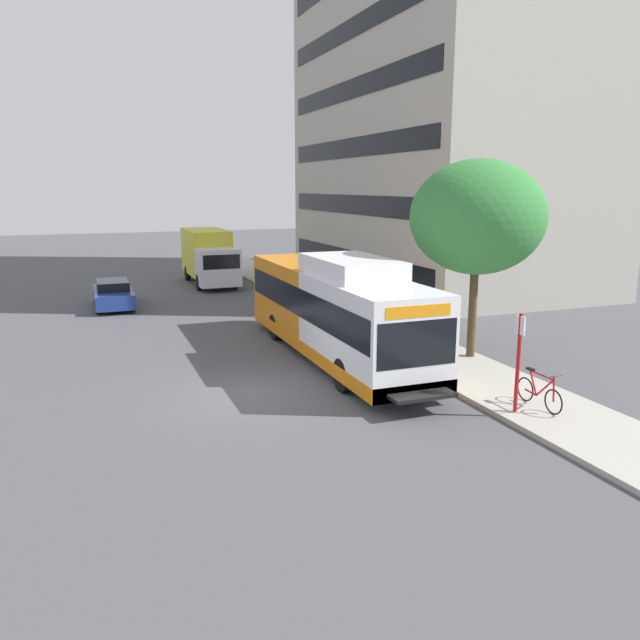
{
  "coord_description": "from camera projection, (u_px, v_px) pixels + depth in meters",
  "views": [
    {
      "loc": [
        -4.22,
        -16.67,
        5.88
      ],
      "look_at": [
        2.89,
        2.0,
        1.6
      ],
      "focal_mm": 35.22,
      "sensor_mm": 36.0,
      "label": 1
    }
  ],
  "objects": [
    {
      "name": "sidewalk_curb",
      "position": [
        379.0,
        330.0,
        25.83
      ],
      "size": [
        3.0,
        56.0,
        0.14
      ],
      "primitive_type": "cube",
      "color": "#A8A399",
      "rests_on": "ground"
    },
    {
      "name": "box_truck_background",
      "position": [
        209.0,
        255.0,
        38.07
      ],
      "size": [
        2.32,
        7.01,
        3.25
      ],
      "color": "silver",
      "rests_on": "ground"
    },
    {
      "name": "ground_plane",
      "position": [
        200.0,
        335.0,
        25.24
      ],
      "size": [
        120.0,
        120.0,
        0.0
      ],
      "primitive_type": "plane",
      "color": "#4C4C51"
    },
    {
      "name": "bicycle_parked",
      "position": [
        539.0,
        392.0,
        16.51
      ],
      "size": [
        0.52,
        1.76,
        1.02
      ],
      "color": "black",
      "rests_on": "sidewalk_curb"
    },
    {
      "name": "street_tree_near_stop",
      "position": [
        477.0,
        217.0,
        20.63
      ],
      "size": [
        4.44,
        4.44,
        6.62
      ],
      "color": "#4C3823",
      "rests_on": "sidewalk_curb"
    },
    {
      "name": "parked_car_far_lane",
      "position": [
        113.0,
        294.0,
        30.9
      ],
      "size": [
        1.8,
        4.5,
        1.33
      ],
      "color": "navy",
      "rests_on": "ground"
    },
    {
      "name": "bus_stop_sign_pole",
      "position": [
        518.0,
        355.0,
        15.98
      ],
      "size": [
        0.1,
        0.36,
        2.6
      ],
      "color": "red",
      "rests_on": "sidewalk_curb"
    },
    {
      "name": "transit_bus",
      "position": [
        335.0,
        310.0,
        21.56
      ],
      "size": [
        2.58,
        12.25,
        3.65
      ],
      "color": "white",
      "rests_on": "ground"
    }
  ]
}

